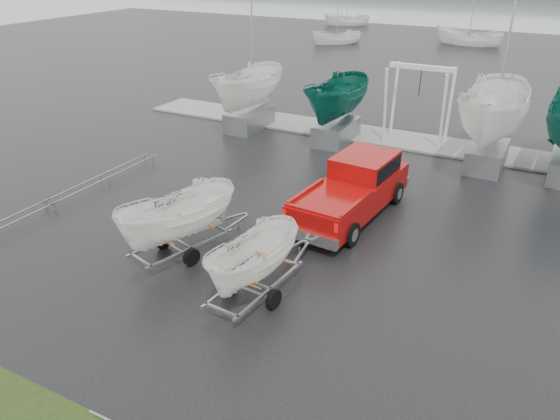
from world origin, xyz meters
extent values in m
plane|color=black|center=(0.00, 0.00, 0.00)|extent=(120.00, 120.00, 0.00)
plane|color=gray|center=(0.00, 100.00, -0.01)|extent=(300.00, 300.00, 0.00)
cube|color=gray|center=(0.00, 13.00, 0.05)|extent=(30.00, 3.00, 0.12)
cube|color=#8F0807|center=(1.79, 3.10, 0.88)|extent=(2.73, 6.56, 1.05)
cube|color=#8F0807|center=(1.89, 4.25, 1.71)|extent=(2.25, 2.70, 0.94)
cube|color=black|center=(1.89, 4.25, 1.77)|extent=(2.26, 2.43, 0.61)
cube|color=silver|center=(1.52, -0.15, 0.55)|extent=(2.24, 0.38, 0.39)
cylinder|color=black|center=(0.92, 5.28, 0.44)|extent=(0.40, 0.91, 0.88)
cylinder|color=black|center=(3.01, 5.10, 0.44)|extent=(0.40, 0.91, 0.88)
cylinder|color=black|center=(0.58, 1.10, 0.44)|extent=(0.40, 0.91, 0.88)
cylinder|color=black|center=(2.67, 0.92, 0.44)|extent=(0.40, 0.91, 0.88)
cube|color=gray|center=(0.71, -3.29, 0.45)|extent=(0.38, 3.59, 0.08)
cube|color=gray|center=(1.81, -3.38, 0.45)|extent=(0.38, 3.59, 0.08)
cylinder|color=gray|center=(1.24, -3.53, 0.30)|extent=(1.60, 0.21, 0.08)
cylinder|color=black|center=(0.44, -3.47, 0.30)|extent=(0.23, 0.61, 0.60)
cylinder|color=black|center=(2.04, -3.60, 0.30)|extent=(0.23, 0.61, 0.60)
imported|color=white|center=(1.26, -3.33, 2.53)|extent=(1.66, 1.70, 4.08)
cube|color=#E36407|center=(1.32, -2.54, 1.00)|extent=(1.55, 0.17, 0.03)
cube|color=#E36407|center=(1.19, -4.13, 1.00)|extent=(1.55, 0.17, 0.03)
cube|color=gray|center=(-2.74, -2.21, 0.45)|extent=(1.06, 3.49, 0.08)
cube|color=gray|center=(-1.68, -2.51, 0.45)|extent=(1.06, 3.49, 0.08)
cylinder|color=gray|center=(-2.26, -2.55, 0.30)|extent=(1.56, 0.51, 0.08)
cylinder|color=black|center=(-3.03, -2.34, 0.30)|extent=(0.34, 0.63, 0.60)
cylinder|color=black|center=(-1.49, -2.77, 0.30)|extent=(0.34, 0.63, 0.60)
imported|color=white|center=(-2.21, -2.36, 2.85)|extent=(2.20, 2.24, 4.72)
cube|color=#E36407|center=(-1.99, -1.59, 1.00)|extent=(1.50, 0.46, 0.03)
cube|color=#E36407|center=(-2.42, -3.13, 1.00)|extent=(1.50, 0.46, 0.03)
cylinder|color=silver|center=(0.11, 12.20, 2.00)|extent=(0.16, 0.58, 3.99)
cylinder|color=silver|center=(0.11, 13.80, 2.00)|extent=(0.16, 0.58, 3.99)
cylinder|color=silver|center=(3.11, 12.20, 2.00)|extent=(0.16, 0.58, 3.99)
cylinder|color=silver|center=(3.11, 13.80, 2.00)|extent=(0.16, 0.58, 3.99)
cube|color=silver|center=(1.61, 13.00, 4.00)|extent=(3.30, 0.25, 0.25)
cube|color=gray|center=(-7.46, 11.00, 0.55)|extent=(1.60, 3.20, 1.10)
imported|color=white|center=(-7.46, 11.00, 4.32)|extent=(2.42, 2.49, 6.44)
cube|color=gray|center=(-2.15, 11.20, 0.55)|extent=(1.60, 3.20, 1.10)
imported|color=#0B5347|center=(-2.15, 11.20, 4.19)|extent=(2.33, 2.39, 6.19)
cube|color=gray|center=(5.63, 11.00, 0.55)|extent=(1.60, 3.20, 1.10)
imported|color=white|center=(5.63, 11.00, 4.98)|extent=(2.92, 3.00, 7.77)
cylinder|color=gray|center=(-8.75, 1.00, 0.35)|extent=(0.06, 6.50, 0.06)
cylinder|color=gray|center=(-9.25, 1.00, 0.35)|extent=(0.06, 6.50, 0.06)
imported|color=white|center=(-14.70, 41.53, 0.00)|extent=(3.07, 3.07, 5.69)
cylinder|color=#B2B2B7|center=(-14.70, 41.53, 4.00)|extent=(0.08, 0.08, 8.00)
imported|color=white|center=(-1.99, 47.32, 0.00)|extent=(2.97, 2.90, 7.10)
cylinder|color=#B2B2B7|center=(-1.99, 47.32, 4.00)|extent=(0.08, 0.08, 8.00)
imported|color=white|center=(-19.35, 56.11, 0.00)|extent=(3.03, 2.99, 6.06)
camera|label=1|loc=(8.33, -15.11, 9.56)|focal=35.00mm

